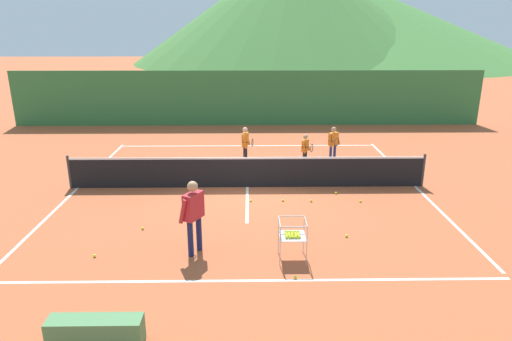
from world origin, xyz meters
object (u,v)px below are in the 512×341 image
(tennis_ball_8, at_px, (311,201))
(courtside_bench, at_px, (96,331))
(tennis_net, at_px, (247,172))
(tennis_ball_6, at_px, (283,200))
(ball_cart, at_px, (292,235))
(tennis_ball_1, at_px, (336,193))
(instructor, at_px, (193,211))
(student_0, at_px, (246,142))
(tennis_ball_7, at_px, (295,277))
(student_2, at_px, (333,141))
(student_1, at_px, (305,148))
(tennis_ball_5, at_px, (347,236))
(tennis_ball_2, at_px, (360,201))
(tennis_ball_4, at_px, (95,256))
(tennis_ball_0, at_px, (143,228))
(tennis_ball_3, at_px, (251,201))

(tennis_ball_8, relative_size, courtside_bench, 0.05)
(tennis_net, bearing_deg, tennis_ball_6, -49.76)
(ball_cart, bearing_deg, tennis_ball_8, 75.44)
(tennis_ball_1, relative_size, tennis_ball_6, 1.00)
(tennis_net, height_order, instructor, instructor)
(student_0, xyz_separation_m, tennis_ball_7, (1.05, -7.86, -0.79))
(instructor, bearing_deg, student_0, 80.85)
(instructor, relative_size, ball_cart, 1.88)
(tennis_ball_6, bearing_deg, student_2, 61.45)
(student_1, bearing_deg, tennis_net, -134.94)
(student_0, height_order, student_2, student_0)
(ball_cart, xyz_separation_m, tennis_ball_5, (1.41, 1.04, -0.55))
(tennis_ball_2, xyz_separation_m, tennis_ball_4, (-6.59, -3.12, 0.00))
(instructor, xyz_separation_m, tennis_ball_0, (-1.44, 1.21, -0.98))
(student_2, bearing_deg, tennis_ball_4, -132.40)
(tennis_ball_6, height_order, tennis_ball_7, same)
(tennis_ball_0, relative_size, tennis_ball_6, 1.00)
(tennis_ball_3, height_order, tennis_ball_4, same)
(tennis_ball_0, relative_size, tennis_ball_5, 1.00)
(instructor, relative_size, tennis_ball_1, 24.91)
(tennis_ball_4, xyz_separation_m, tennis_ball_8, (5.18, 3.17, 0.00))
(ball_cart, height_order, tennis_ball_6, ball_cart)
(tennis_ball_0, height_order, tennis_ball_7, same)
(tennis_ball_0, height_order, courtside_bench, courtside_bench)
(instructor, bearing_deg, tennis_ball_2, 33.72)
(ball_cart, xyz_separation_m, tennis_ball_7, (-0.00, -0.81, -0.55))
(tennis_ball_2, bearing_deg, tennis_ball_0, -163.55)
(instructor, height_order, tennis_ball_7, instructor)
(tennis_ball_5, distance_m, tennis_ball_8, 2.33)
(tennis_ball_7, distance_m, tennis_ball_8, 4.20)
(tennis_ball_1, relative_size, courtside_bench, 0.05)
(tennis_ball_3, height_order, tennis_ball_7, same)
(instructor, relative_size, tennis_ball_3, 24.91)
(tennis_ball_4, relative_size, tennis_ball_8, 1.00)
(student_2, relative_size, tennis_ball_5, 19.48)
(student_1, distance_m, courtside_bench, 10.34)
(tennis_net, xyz_separation_m, tennis_ball_1, (2.67, -0.65, -0.47))
(instructor, height_order, tennis_ball_5, instructor)
(ball_cart, bearing_deg, student_1, 80.86)
(ball_cart, bearing_deg, student_2, 73.38)
(tennis_net, xyz_separation_m, tennis_ball_3, (0.10, -1.23, -0.47))
(instructor, relative_size, tennis_ball_6, 24.91)
(tennis_ball_0, xyz_separation_m, tennis_ball_4, (-0.74, -1.39, 0.00))
(tennis_ball_1, height_order, tennis_ball_2, same)
(tennis_net, bearing_deg, tennis_ball_5, -55.90)
(student_1, relative_size, tennis_ball_8, 17.55)
(tennis_ball_4, bearing_deg, tennis_net, 53.05)
(student_0, relative_size, student_2, 1.03)
(student_1, height_order, tennis_ball_2, student_1)
(student_1, height_order, tennis_ball_7, student_1)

